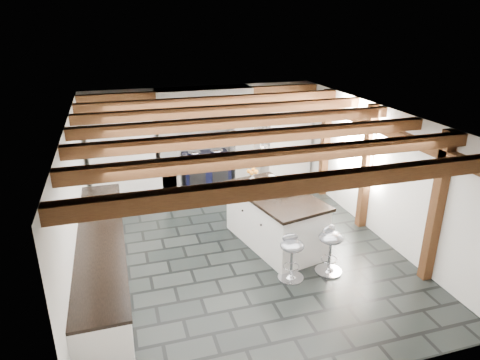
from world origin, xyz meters
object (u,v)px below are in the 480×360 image
object	(u,v)px
range_cooker	(206,171)
bar_stool_near	(330,245)
bar_stool_far	(292,252)
kitchen_island	(275,218)

from	to	relation	value
range_cooker	bar_stool_near	bearing A→B (deg)	-73.70
range_cooker	bar_stool_far	xyz separation A→B (m)	(0.46, -3.71, -0.02)
range_cooker	kitchen_island	bearing A→B (deg)	-77.08
range_cooker	bar_stool_far	bearing A→B (deg)	-82.89
range_cooker	kitchen_island	xyz separation A→B (m)	(0.61, -2.64, 0.01)
range_cooker	bar_stool_far	size ratio (longest dim) A/B	1.38
range_cooker	bar_stool_far	world-z (taller)	range_cooker
range_cooker	bar_stool_near	distance (m)	3.87
kitchen_island	bar_stool_near	size ratio (longest dim) A/B	2.68
kitchen_island	range_cooker	bearing A→B (deg)	90.67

